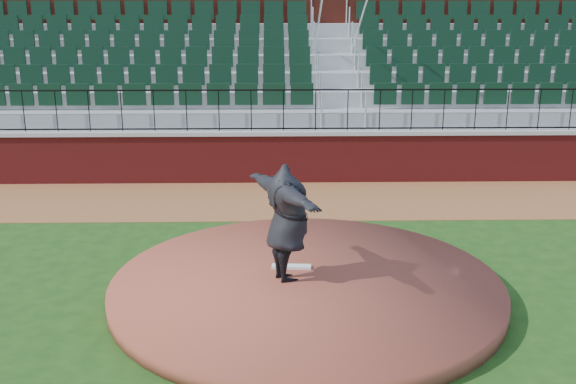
# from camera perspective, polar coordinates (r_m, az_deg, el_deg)

# --- Properties ---
(ground) EXTENTS (90.00, 90.00, 0.00)m
(ground) POSITION_cam_1_polar(r_m,az_deg,el_deg) (10.35, 0.17, -9.25)
(ground) COLOR #1B4012
(ground) RESTS_ON ground
(warning_track) EXTENTS (34.00, 3.20, 0.01)m
(warning_track) POSITION_cam_1_polar(r_m,az_deg,el_deg) (15.41, -0.30, -0.62)
(warning_track) COLOR brown
(warning_track) RESTS_ON ground
(field_wall) EXTENTS (34.00, 0.35, 1.20)m
(field_wall) POSITION_cam_1_polar(r_m,az_deg,el_deg) (16.80, -0.38, 2.89)
(field_wall) COLOR maroon
(field_wall) RESTS_ON ground
(wall_cap) EXTENTS (34.00, 0.45, 0.10)m
(wall_cap) POSITION_cam_1_polar(r_m,az_deg,el_deg) (16.66, -0.39, 5.07)
(wall_cap) COLOR #B7B7B7
(wall_cap) RESTS_ON field_wall
(wall_railing) EXTENTS (34.00, 0.05, 1.00)m
(wall_railing) POSITION_cam_1_polar(r_m,az_deg,el_deg) (16.57, -0.39, 6.94)
(wall_railing) COLOR black
(wall_railing) RESTS_ON wall_cap
(seating_stands) EXTENTS (34.00, 5.10, 4.60)m
(seating_stands) POSITION_cam_1_polar(r_m,az_deg,el_deg) (19.20, -0.51, 9.70)
(seating_stands) COLOR gray
(seating_stands) RESTS_ON ground
(concourse_wall) EXTENTS (34.00, 0.50, 5.50)m
(concourse_wall) POSITION_cam_1_polar(r_m,az_deg,el_deg) (21.95, -0.60, 11.67)
(concourse_wall) COLOR maroon
(concourse_wall) RESTS_ON ground
(pitchers_mound) EXTENTS (6.04, 6.04, 0.25)m
(pitchers_mound) POSITION_cam_1_polar(r_m,az_deg,el_deg) (10.53, 1.57, -8.05)
(pitchers_mound) COLOR brown
(pitchers_mound) RESTS_ON ground
(pitching_rubber) EXTENTS (0.64, 0.20, 0.04)m
(pitching_rubber) POSITION_cam_1_polar(r_m,az_deg,el_deg) (10.90, 0.29, -6.35)
(pitching_rubber) COLOR white
(pitching_rubber) RESTS_ON pitchers_mound
(pitcher) EXTENTS (1.50, 2.32, 1.84)m
(pitcher) POSITION_cam_1_polar(r_m,az_deg,el_deg) (10.16, -0.09, -2.63)
(pitcher) COLOR black
(pitcher) RESTS_ON pitchers_mound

